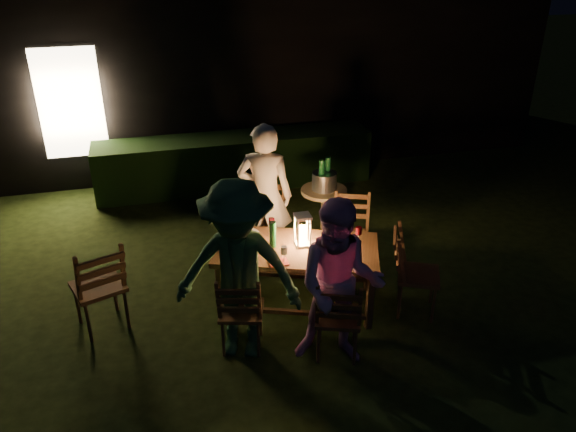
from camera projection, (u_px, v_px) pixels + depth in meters
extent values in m
plane|color=black|center=(347.00, 323.00, 5.74)|extent=(40.00, 40.00, 0.00)
cube|color=black|center=(237.00, 51.00, 10.37)|extent=(10.00, 4.00, 3.20)
cube|color=#FFE5B2|center=(70.00, 103.00, 8.14)|extent=(0.90, 0.06, 1.60)
cube|color=black|center=(235.00, 161.00, 8.69)|extent=(4.20, 0.70, 0.80)
cube|color=#4A3218|center=(297.00, 250.00, 5.75)|extent=(1.84, 1.36, 0.05)
cube|color=#4A3218|center=(220.00, 293.00, 5.68)|extent=(0.06, 0.06, 0.61)
cube|color=#4A3218|center=(233.00, 258.00, 6.29)|extent=(0.06, 0.06, 0.61)
cube|color=#4A3218|center=(370.00, 302.00, 5.54)|extent=(0.06, 0.06, 0.61)
cube|color=#4A3218|center=(368.00, 266.00, 6.14)|extent=(0.06, 0.06, 0.61)
cube|color=#4A3218|center=(241.00, 311.00, 5.24)|extent=(0.49, 0.48, 0.04)
cube|color=#4A3218|center=(239.00, 299.00, 4.97)|extent=(0.42, 0.24, 0.47)
cube|color=#4A3218|center=(338.00, 316.00, 5.15)|extent=(0.52, 0.51, 0.04)
cube|color=#4A3218|center=(339.00, 305.00, 4.88)|extent=(0.43, 0.27, 0.48)
cube|color=#4A3218|center=(265.00, 230.00, 6.55)|extent=(0.57, 0.55, 0.04)
cube|color=#4A3218|center=(266.00, 201.00, 6.59)|extent=(0.47, 0.29, 0.53)
cube|color=#4A3218|center=(350.00, 237.00, 6.47)|extent=(0.53, 0.52, 0.04)
cube|color=#4A3218|center=(352.00, 210.00, 6.51)|extent=(0.44, 0.28, 0.49)
cube|color=#4A3218|center=(419.00, 275.00, 5.73)|extent=(0.56, 0.57, 0.04)
cube|color=#4A3218|center=(403.00, 250.00, 5.64)|extent=(0.32, 0.45, 0.51)
cube|color=#4A3218|center=(98.00, 287.00, 5.49)|extent=(0.59, 0.57, 0.04)
cube|color=#4A3218|center=(100.00, 270.00, 5.21)|extent=(0.49, 0.30, 0.54)
imported|color=beige|center=(265.00, 196.00, 6.43)|extent=(0.74, 0.61, 1.74)
imported|color=#D793C9|center=(339.00, 285.00, 4.91)|extent=(0.95, 0.85, 1.62)
imported|color=#306139|center=(238.00, 272.00, 4.97)|extent=(1.30, 1.02, 1.76)
cube|color=white|center=(302.00, 244.00, 5.77)|extent=(0.15, 0.15, 0.03)
cube|color=white|center=(303.00, 216.00, 5.63)|extent=(0.16, 0.16, 0.03)
cylinder|color=#FF9E3F|center=(303.00, 234.00, 5.72)|extent=(0.09, 0.09, 0.18)
cylinder|color=white|center=(248.00, 234.00, 5.98)|extent=(0.25, 0.25, 0.01)
cylinder|color=white|center=(240.00, 255.00, 5.59)|extent=(0.25, 0.25, 0.01)
cylinder|color=white|center=(342.00, 239.00, 5.89)|extent=(0.25, 0.25, 0.01)
cylinder|color=white|center=(341.00, 260.00, 5.50)|extent=(0.25, 0.25, 0.01)
cylinder|color=#0F471E|center=(273.00, 234.00, 5.70)|extent=(0.07, 0.07, 0.28)
cube|color=red|center=(279.00, 262.00, 5.47)|extent=(0.18, 0.14, 0.01)
cube|color=red|center=(351.00, 266.00, 5.42)|extent=(0.18, 0.14, 0.01)
cube|color=black|center=(232.00, 259.00, 5.53)|extent=(0.14, 0.07, 0.01)
cylinder|color=olive|center=(324.00, 191.00, 6.86)|extent=(0.57, 0.57, 0.04)
cylinder|color=olive|center=(323.00, 218.00, 7.03)|extent=(0.07, 0.07, 0.74)
cylinder|color=#A5A8AD|center=(324.00, 181.00, 6.80)|extent=(0.30, 0.30, 0.22)
cylinder|color=#0F471E|center=(322.00, 179.00, 6.73)|extent=(0.07, 0.07, 0.32)
cylinder|color=#0F471E|center=(327.00, 176.00, 6.83)|extent=(0.07, 0.07, 0.32)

